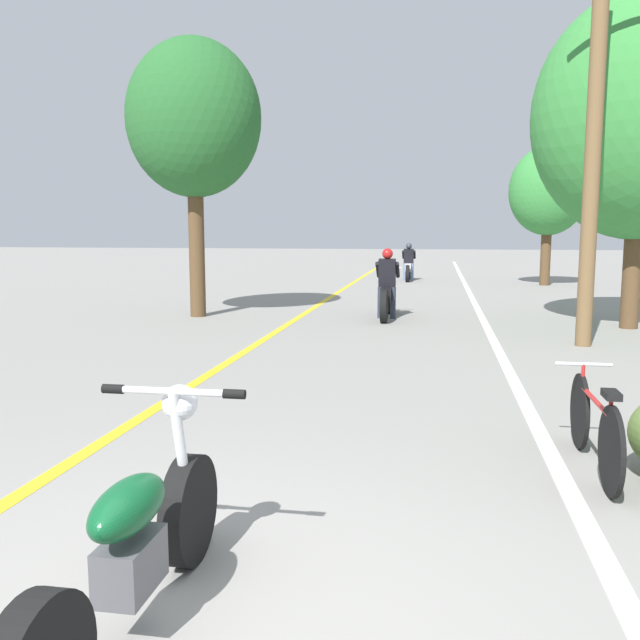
# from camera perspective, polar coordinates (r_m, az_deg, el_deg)

# --- Properties ---
(lane_stripe_center) EXTENTS (0.14, 48.00, 0.01)m
(lane_stripe_center) POSITION_cam_1_polar(r_m,az_deg,el_deg) (14.97, -0.97, 0.76)
(lane_stripe_center) COLOR yellow
(lane_stripe_center) RESTS_ON ground
(lane_stripe_edge) EXTENTS (0.14, 48.00, 0.01)m
(lane_stripe_edge) POSITION_cam_1_polar(r_m,az_deg,el_deg) (14.74, 13.36, 0.44)
(lane_stripe_edge) COLOR white
(lane_stripe_edge) RESTS_ON ground
(utility_pole) EXTENTS (1.10, 0.24, 6.54)m
(utility_pole) POSITION_cam_1_polar(r_m,az_deg,el_deg) (11.27, 22.11, 15.06)
(utility_pole) COLOR brown
(utility_pole) RESTS_ON ground
(roadside_tree_right_far) EXTENTS (2.47, 2.22, 4.44)m
(roadside_tree_right_far) POSITION_cam_1_polar(r_m,az_deg,el_deg) (23.11, 18.68, 10.21)
(roadside_tree_right_far) COLOR #513A23
(roadside_tree_right_far) RESTS_ON ground
(roadside_tree_left) EXTENTS (2.73, 2.46, 5.58)m
(roadside_tree_left) POSITION_cam_1_polar(r_m,az_deg,el_deg) (14.38, -10.59, 16.22)
(roadside_tree_left) COLOR #513A23
(roadside_tree_left) RESTS_ON ground
(motorcycle_foreground) EXTENTS (0.75, 2.02, 1.02)m
(motorcycle_foreground) POSITION_cam_1_polar(r_m,az_deg,el_deg) (3.25, -15.36, -17.90)
(motorcycle_foreground) COLOR black
(motorcycle_foreground) RESTS_ON ground
(motorcycle_rider_lead) EXTENTS (0.50, 2.14, 1.42)m
(motorcycle_rider_lead) POSITION_cam_1_polar(r_m,az_deg,el_deg) (13.85, 5.66, 2.36)
(motorcycle_rider_lead) COLOR black
(motorcycle_rider_lead) RESTS_ON ground
(motorcycle_rider_far) EXTENTS (0.50, 2.05, 1.32)m
(motorcycle_rider_far) POSITION_cam_1_polar(r_m,az_deg,el_deg) (24.17, 7.47, 4.50)
(motorcycle_rider_far) COLOR black
(motorcycle_rider_far) RESTS_ON ground
(bicycle_parked) EXTENTS (0.44, 1.66, 0.73)m
(bicycle_parked) POSITION_cam_1_polar(r_m,az_deg,el_deg) (5.52, 22.11, -8.25)
(bicycle_parked) COLOR black
(bicycle_parked) RESTS_ON ground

